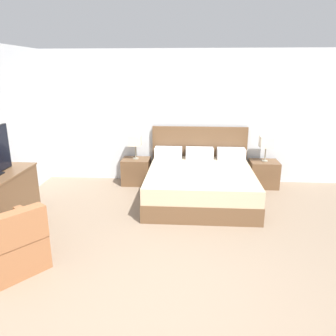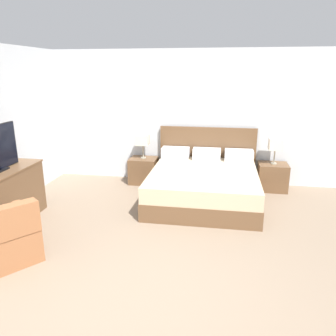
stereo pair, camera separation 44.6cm
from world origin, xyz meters
TOP-DOWN VIEW (x-y plane):
  - ground_plane at (0.00, 0.00)m, footprint 11.27×11.27m
  - wall_back at (0.00, 3.79)m, footprint 6.51×0.06m
  - bed at (0.42, 2.77)m, footprint 1.84×2.01m
  - nightstand_left at (-0.81, 3.47)m, footprint 0.53×0.45m
  - nightstand_right at (1.65, 3.47)m, footprint 0.53×0.45m
  - table_lamp_left at (-0.81, 3.47)m, footprint 0.23×0.23m
  - table_lamp_right at (1.65, 3.47)m, footprint 0.23×0.23m
  - dresser at (-2.35, 1.36)m, footprint 0.57×1.34m
  - armchair_by_window at (-1.73, 0.46)m, footprint 0.96×0.96m

SIDE VIEW (x-z plane):
  - ground_plane at x=0.00m, z-range 0.00..0.00m
  - nightstand_left at x=-0.81m, z-range 0.00..0.50m
  - nightstand_right at x=1.65m, z-range 0.00..0.50m
  - armchair_by_window at x=-1.73m, z-range -0.10..0.66m
  - bed at x=0.42m, z-range -0.26..0.85m
  - dresser at x=-2.35m, z-range 0.01..0.82m
  - table_lamp_left at x=-0.81m, z-range 0.63..1.10m
  - table_lamp_right at x=1.65m, z-range 0.63..1.10m
  - wall_back at x=0.00m, z-range 0.00..2.54m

